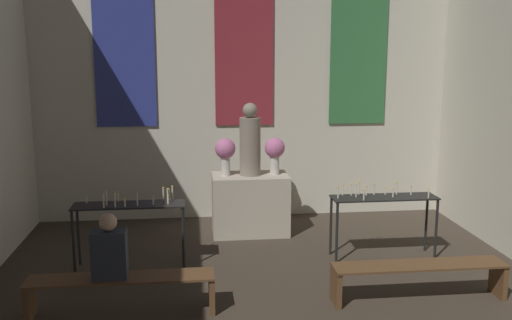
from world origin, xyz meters
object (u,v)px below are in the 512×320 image
object	(u,v)px
statue	(250,143)
flower_vase_right	(275,151)
altar	(250,204)
flower_vase_left	(225,152)
candle_rack_left	(130,213)
person_seated	(109,250)
pew_back_right	(419,273)
candle_rack_right	(383,205)
pew_back_left	(122,287)

from	to	relation	value
statue	flower_vase_right	world-z (taller)	statue
altar	flower_vase_left	world-z (taller)	flower_vase_left
flower_vase_right	candle_rack_left	size ratio (longest dim) A/B	0.40
flower_vase_left	person_seated	bearing A→B (deg)	-117.77
candle_rack_left	pew_back_right	bearing A→B (deg)	-22.51
flower_vase_right	candle_rack_right	size ratio (longest dim) A/B	0.40
flower_vase_left	candle_rack_right	world-z (taller)	flower_vase_left
flower_vase_left	candle_rack_left	distance (m)	1.89
altar	flower_vase_left	distance (m)	0.91
altar	person_seated	size ratio (longest dim) A/B	1.65
flower_vase_left	pew_back_right	distance (m)	3.45
candle_rack_right	person_seated	world-z (taller)	person_seated
flower_vase_right	candle_rack_left	distance (m)	2.47
statue	candle_rack_right	xyz separation A→B (m)	(1.69, -1.23, -0.69)
candle_rack_right	person_seated	bearing A→B (deg)	-158.08
statue	candle_rack_left	distance (m)	2.20
flower_vase_left	pew_back_left	size ratio (longest dim) A/B	0.29
flower_vase_left	person_seated	distance (m)	3.01
altar	pew_back_right	size ratio (longest dim) A/B	0.59
altar	flower_vase_right	distance (m)	0.91
flower_vase_right	pew_back_left	bearing A→B (deg)	-127.69
altar	statue	xyz separation A→B (m)	(0.00, 0.00, 0.96)
flower_vase_right	statue	bearing A→B (deg)	180.00
flower_vase_left	flower_vase_right	size ratio (longest dim) A/B	1.00
flower_vase_left	person_seated	size ratio (longest dim) A/B	0.81
flower_vase_left	pew_back_right	xyz separation A→B (m)	(2.02, -2.62, -0.98)
flower_vase_right	altar	bearing A→B (deg)	180.00
candle_rack_left	pew_back_right	distance (m)	3.63
altar	statue	size ratio (longest dim) A/B	1.05
candle_rack_left	person_seated	size ratio (longest dim) A/B	2.04
flower_vase_left	statue	bearing A→B (deg)	0.00
flower_vase_right	pew_back_left	size ratio (longest dim) A/B	0.29
altar	flower_vase_left	bearing A→B (deg)	180.00
altar	statue	world-z (taller)	statue
altar	pew_back_left	distance (m)	3.10
statue	pew_back_right	size ratio (longest dim) A/B	0.56
candle_rack_left	pew_back_left	bearing A→B (deg)	-88.38
candle_rack_right	statue	bearing A→B (deg)	143.78
pew_back_right	altar	bearing A→B (deg)	122.17
person_seated	flower_vase_right	bearing A→B (deg)	50.86
statue	pew_back_right	xyz separation A→B (m)	(1.65, -2.62, -1.11)
statue	candle_rack_left	bearing A→B (deg)	-143.74
candle_rack_left	candle_rack_right	distance (m)	3.37
pew_back_left	altar	bearing A→B (deg)	57.83
candle_rack_right	pew_back_left	distance (m)	3.63
candle_rack_right	pew_back_left	size ratio (longest dim) A/B	0.72
person_seated	statue	bearing A→B (deg)	56.17
flower_vase_left	candle_rack_right	xyz separation A→B (m)	(2.06, -1.23, -0.56)
altar	candle_rack_right	distance (m)	2.11
candle_rack_left	pew_back_right	size ratio (longest dim) A/B	0.72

